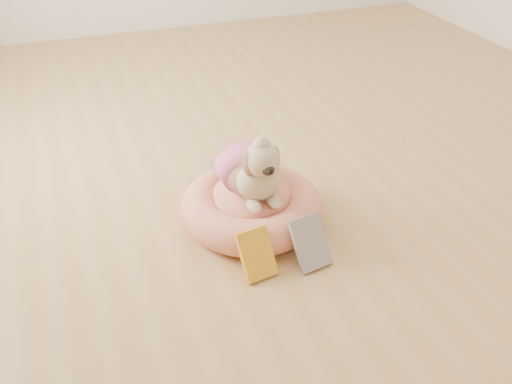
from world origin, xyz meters
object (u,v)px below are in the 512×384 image
object	(u,v)px
pet_bed	(252,207)
dog	(250,158)
book_yellow	(257,254)
book_white	(310,243)

from	to	relation	value
pet_bed	dog	size ratio (longest dim) A/B	1.41
pet_bed	dog	world-z (taller)	dog
dog	pet_bed	bearing A→B (deg)	-60.52
book_yellow	pet_bed	bearing A→B (deg)	63.88
pet_bed	book_yellow	bearing A→B (deg)	-106.53
dog	book_yellow	size ratio (longest dim) A/B	2.23
dog	book_yellow	xyz separation A→B (m)	(-0.09, -0.30, -0.21)
pet_bed	dog	distance (m)	0.22
pet_bed	book_white	bearing A→B (deg)	-69.88
book_yellow	book_white	distance (m)	0.20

